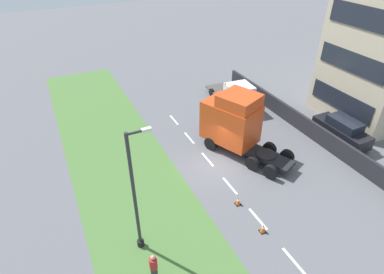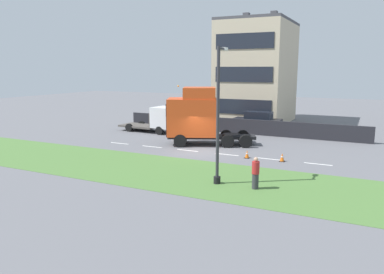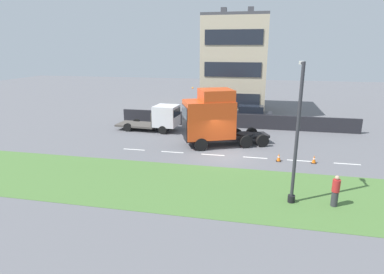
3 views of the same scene
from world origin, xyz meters
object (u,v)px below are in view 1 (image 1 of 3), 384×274
lorry_cab (234,122)px  traffic_cone_trailing (263,228)px  traffic_cone_lead (238,201)px  flatbed_truck (236,95)px  lamp_post (136,201)px  pedestrian (154,267)px  parked_car (342,130)px

lorry_cab → traffic_cone_trailing: bearing=-132.5°
traffic_cone_lead → traffic_cone_trailing: same height
flatbed_truck → lamp_post: size_ratio=0.86×
lorry_cab → pedestrian: (-9.22, -7.80, -1.53)m
pedestrian → parked_car: bearing=15.7°
parked_car → lamp_post: (-17.53, -2.82, 2.34)m
lorry_cab → pedestrian: 12.17m
parked_car → pedestrian: (-17.57, -4.95, -0.15)m
lorry_cab → pedestrian: size_ratio=4.34×
parked_car → traffic_cone_lead: (-11.16, -2.48, -0.70)m
lamp_post → flatbed_truck: bearing=40.9°
traffic_cone_trailing → traffic_cone_lead: bearing=92.5°
lorry_cab → traffic_cone_trailing: 8.47m
lorry_cab → traffic_cone_trailing: size_ratio=12.72×
lorry_cab → parked_car: lorry_cab is taller
parked_car → pedestrian: bearing=-164.7°
lorry_cab → traffic_cone_lead: (-2.80, -5.33, -2.08)m
parked_car → pedestrian: 18.26m
traffic_cone_lead → lorry_cab: bearing=62.2°
parked_car → traffic_cone_trailing: parked_car is taller
parked_car → pedestrian: parked_car is taller
lamp_post → parked_car: bearing=9.1°
traffic_cone_trailing → lorry_cab: bearing=70.8°
lamp_post → traffic_cone_trailing: bearing=-17.9°
lorry_cab → lamp_post: size_ratio=1.01×
lamp_post → traffic_cone_lead: lamp_post is taller
parked_car → traffic_cone_trailing: size_ratio=8.08×
lamp_post → traffic_cone_trailing: (6.47, -2.09, -3.04)m
traffic_cone_trailing → pedestrian: bearing=-179.6°
pedestrian → traffic_cone_lead: 6.90m
lorry_cab → pedestrian: bearing=-163.1°
pedestrian → lamp_post: bearing=88.8°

